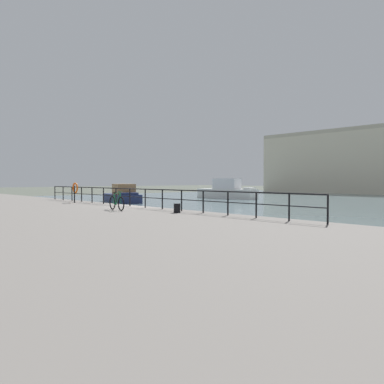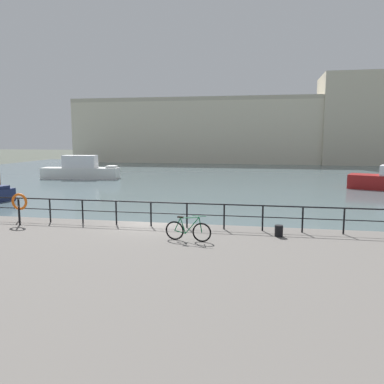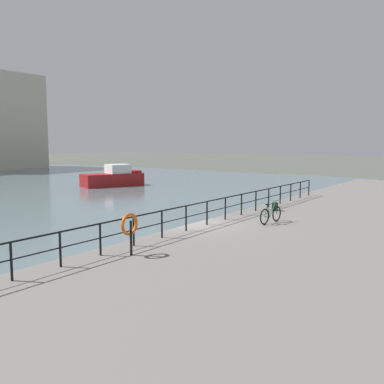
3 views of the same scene
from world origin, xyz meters
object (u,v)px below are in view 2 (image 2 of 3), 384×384
Objects in this scene: moored_green_narrowboat at (81,170)px; mooring_bollard at (279,231)px; harbor_building at (275,129)px; parked_bicycle at (188,231)px; life_ring_stand at (19,203)px.

moored_green_narrowboat is 33.47m from mooring_bollard.
harbor_building is at bearing 49.00° from moored_green_narrowboat.
harbor_building is 58.60m from mooring_bollard.
harbor_building reaches higher than moored_green_narrowboat.
mooring_bollard is (21.06, -26.02, 0.09)m from moored_green_narrowboat.
moored_green_narrowboat reaches higher than parked_bicycle.
life_ring_stand is (-12.16, -58.32, -4.29)m from harbor_building.
moored_green_narrowboat reaches higher than mooring_bollard.
parked_bicycle is at bearing -63.73° from moored_green_narrowboat.
harbor_building is at bearing 89.01° from mooring_bollard.
moored_green_narrowboat is 32.57m from parked_bicycle.
moored_green_narrowboat is (-22.07, -32.36, -5.13)m from harbor_building.
harbor_building reaches higher than life_ring_stand.
harbor_building is 139.16× the size of mooring_bollard.
parked_bicycle is 3.59m from mooring_bollard.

